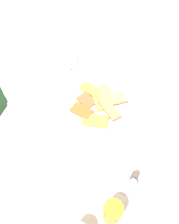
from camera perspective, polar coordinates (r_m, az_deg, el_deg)
The scene contains 9 objects.
ground_plane at distance 1.79m, azimuth -0.86°, elevation -15.62°, with size 6.00×6.00×0.00m, color #B4AFA1.
dining_table at distance 1.18m, azimuth -1.26°, elevation -4.43°, with size 1.11×0.78×0.77m.
pide_platter at distance 1.13m, azimuth 1.97°, elevation 1.31°, with size 0.30×0.30×0.04m.
salad_plate_greens at distance 1.34m, azimuth -6.05°, elevation 12.30°, with size 0.21×0.21×0.06m.
soda_can at distance 0.88m, azimuth 5.70°, elevation -23.54°, with size 0.07×0.07×0.12m, color orange.
paper_napkin at distance 1.36m, azimuth 16.04°, elevation 9.79°, with size 0.13×0.13×0.00m, color white.
fork at distance 1.35m, azimuth 16.82°, elevation 9.70°, with size 0.19×0.02×0.01m, color silver.
spoon at distance 1.35m, azimuth 15.33°, elevation 10.11°, with size 0.20×0.01×0.01m, color silver.
condiment_caddy at distance 0.95m, azimuth 10.55°, elevation -16.91°, with size 0.10×0.10×0.08m.
Camera 1 is at (-0.56, -0.22, 1.69)m, focal length 36.80 mm.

